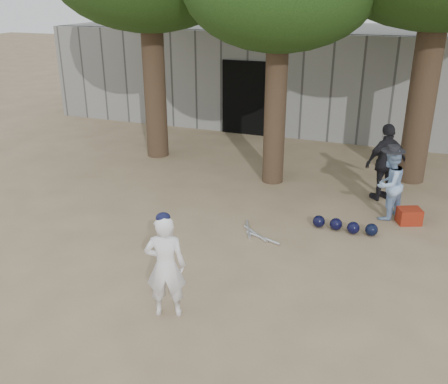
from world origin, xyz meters
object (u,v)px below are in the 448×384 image
at_px(boy_player, 166,266).
at_px(spectator_dark, 386,162).
at_px(red_bag, 409,216).
at_px(spectator_blue, 389,184).

bearing_deg(boy_player, spectator_dark, -134.99).
bearing_deg(red_bag, spectator_dark, 118.77).
distance_m(spectator_blue, red_bag, 0.71).
bearing_deg(spectator_blue, red_bag, 104.82).
bearing_deg(spectator_blue, spectator_dark, -143.19).
relative_size(spectator_blue, spectator_dark, 0.85).
height_order(boy_player, red_bag, boy_player).
distance_m(boy_player, spectator_blue, 5.01).
height_order(boy_player, spectator_blue, boy_player).
bearing_deg(boy_player, spectator_blue, -141.02).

